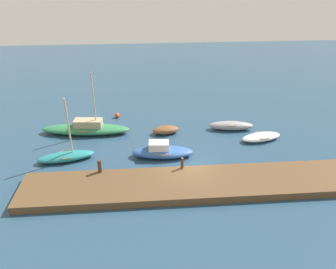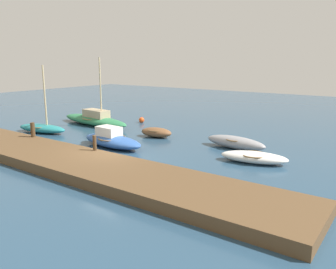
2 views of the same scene
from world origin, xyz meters
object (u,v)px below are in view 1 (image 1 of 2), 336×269
object	(u,v)px
rowboat_white	(261,137)
rowboat_teal	(66,156)
dinghy_brown	(166,130)
marker_buoy	(117,115)
mooring_post_mid_west	(182,163)
sailboat_green	(86,128)
rowboat_grey	(231,126)
motorboat_blue	(162,151)
mooring_post_west	(100,166)

from	to	relation	value
rowboat_white	rowboat_teal	distance (m)	15.75
dinghy_brown	marker_buoy	bearing A→B (deg)	132.56
mooring_post_mid_west	sailboat_green	bearing A→B (deg)	137.62
dinghy_brown	mooring_post_mid_west	bearing A→B (deg)	-91.61
rowboat_grey	dinghy_brown	world-z (taller)	rowboat_grey
dinghy_brown	motorboat_blue	world-z (taller)	motorboat_blue
marker_buoy	motorboat_blue	bearing A→B (deg)	-62.65
marker_buoy	mooring_post_mid_west	bearing A→B (deg)	-62.96
sailboat_green	mooring_post_mid_west	bearing A→B (deg)	-37.26
rowboat_grey	rowboat_teal	bearing A→B (deg)	-157.54
mooring_post_west	rowboat_teal	bearing A→B (deg)	137.91
mooring_post_west	mooring_post_mid_west	size ratio (longest dim) A/B	1.11
rowboat_teal	mooring_post_west	distance (m)	3.83
mooring_post_west	marker_buoy	distance (m)	9.99
rowboat_white	motorboat_blue	distance (m)	8.64
sailboat_green	marker_buoy	bearing A→B (deg)	56.04
dinghy_brown	rowboat_teal	bearing A→B (deg)	-161.96
mooring_post_west	marker_buoy	world-z (taller)	mooring_post_west
rowboat_grey	rowboat_teal	xyz separation A→B (m)	(-13.60, -4.04, -0.02)
rowboat_white	motorboat_blue	world-z (taller)	motorboat_blue
rowboat_teal	rowboat_white	bearing A→B (deg)	-4.52
rowboat_white	rowboat_grey	size ratio (longest dim) A/B	0.92
rowboat_white	sailboat_green	xyz separation A→B (m)	(-14.74, 2.44, 0.18)
dinghy_brown	mooring_post_mid_west	size ratio (longest dim) A/B	2.98
mooring_post_west	marker_buoy	xyz separation A→B (m)	(0.56, 9.94, -0.73)
rowboat_white	dinghy_brown	bearing A→B (deg)	154.06
rowboat_grey	rowboat_teal	size ratio (longest dim) A/B	0.82
rowboat_grey	motorboat_blue	world-z (taller)	motorboat_blue
sailboat_green	rowboat_grey	xyz separation A→B (m)	(12.71, -0.31, -0.09)
marker_buoy	rowboat_teal	bearing A→B (deg)	-114.46
sailboat_green	mooring_post_west	xyz separation A→B (m)	(1.92, -6.89, 0.49)
sailboat_green	dinghy_brown	bearing A→B (deg)	0.11
motorboat_blue	rowboat_white	bearing A→B (deg)	16.79
dinghy_brown	marker_buoy	xyz separation A→B (m)	(-4.40, 3.66, -0.11)
sailboat_green	motorboat_blue	size ratio (longest dim) A/B	1.63
rowboat_grey	motorboat_blue	xyz separation A→B (m)	(-6.38, -4.07, 0.07)
dinghy_brown	marker_buoy	distance (m)	5.72
motorboat_blue	marker_buoy	world-z (taller)	motorboat_blue
rowboat_grey	marker_buoy	world-z (taller)	rowboat_grey
mooring_post_mid_west	motorboat_blue	bearing A→B (deg)	116.10
rowboat_grey	marker_buoy	distance (m)	10.77
dinghy_brown	marker_buoy	world-z (taller)	dinghy_brown
sailboat_green	marker_buoy	size ratio (longest dim) A/B	16.40
motorboat_blue	marker_buoy	distance (m)	8.37
sailboat_green	rowboat_teal	size ratio (longest dim) A/B	1.57
mooring_post_mid_west	rowboat_white	bearing A→B (deg)	31.75
dinghy_brown	motorboat_blue	size ratio (longest dim) A/B	0.51
rowboat_white	marker_buoy	bearing A→B (deg)	143.10
motorboat_blue	sailboat_green	bearing A→B (deg)	149.08
sailboat_green	dinghy_brown	distance (m)	6.91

